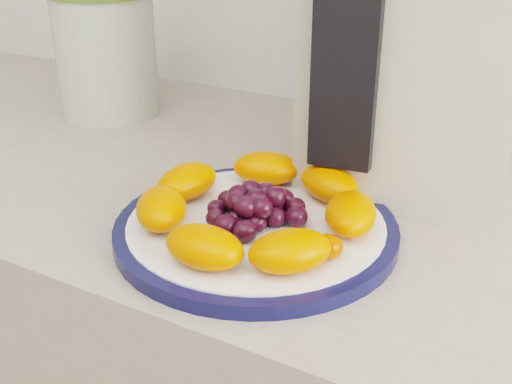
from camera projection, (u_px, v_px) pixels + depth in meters
The scene contains 6 objects.
plate_rim at pixel (256, 229), 0.66m from camera, with size 0.29×0.29×0.01m, color #0E123C.
plate_face at pixel (256, 229), 0.66m from camera, with size 0.26×0.26×0.02m, color white.
canister at pixel (106, 56), 0.98m from camera, with size 0.15×0.15×0.18m, color #46591E.
appliance_body at pixel (431, 11), 0.74m from camera, with size 0.22×0.31×0.39m, color #B7B09C.
appliance_panel at pixel (348, 29), 0.62m from camera, with size 0.07×0.02×0.29m, color black.
fruit_plate at pixel (257, 207), 0.64m from camera, with size 0.25×0.25×0.04m.
Camera 1 is at (0.34, 0.56, 1.22)m, focal length 45.00 mm.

